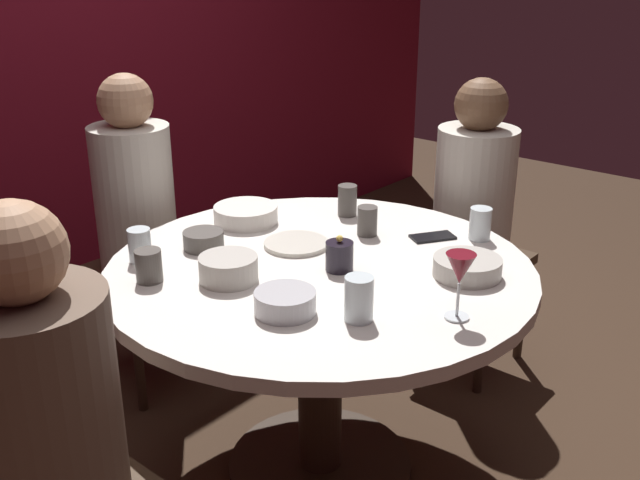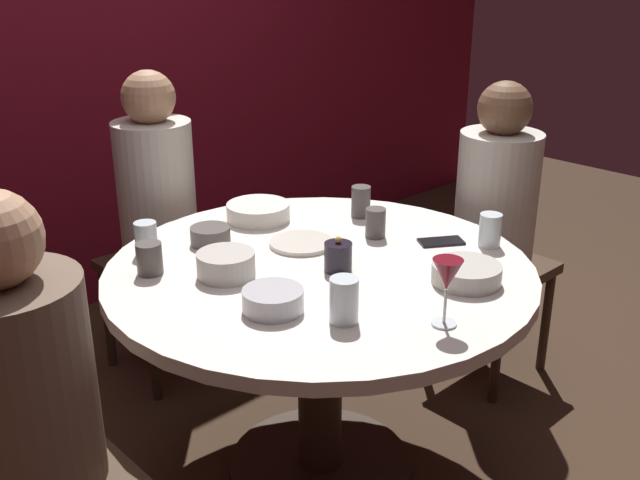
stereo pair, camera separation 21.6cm
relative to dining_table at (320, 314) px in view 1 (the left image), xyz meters
The scene contains 21 objects.
ground_plane 0.57m from the dining_table, ahead, with size 8.00×8.00×0.00m, color #382619.
back_wall 1.84m from the dining_table, 90.00° to the left, with size 6.00×0.10×2.60m, color maroon.
dining_table is the anchor object (origin of this frame).
seated_diner_left 0.92m from the dining_table, behind, with size 0.40×0.40×1.17m.
seated_diner_back 0.91m from the dining_table, 90.00° to the left, with size 0.40×0.40×1.20m.
seated_diner_right 0.92m from the dining_table, ahead, with size 0.40×0.40×1.17m.
candle_holder 0.22m from the dining_table, 80.48° to the right, with size 0.08×0.08×0.11m.
wine_glass 0.56m from the dining_table, 93.58° to the right, with size 0.08×0.08×0.18m.
dinner_plate 0.24m from the dining_table, 66.56° to the left, with size 0.20×0.20×0.01m, color beige.
cell_phone 0.45m from the dining_table, 18.85° to the right, with size 0.07×0.14×0.01m, color black.
bowl_serving_large 0.37m from the dining_table, 156.15° to the right, with size 0.16×0.16×0.06m, color #B7B7BC.
bowl_salad_center 0.47m from the dining_table, 59.97° to the right, with size 0.20×0.20×0.05m, color #B2ADA3.
bowl_small_white 0.34m from the dining_table, 152.64° to the left, with size 0.17×0.17×0.07m, color #B2ADA3.
bowl_sauce_side 0.43m from the dining_table, 110.17° to the left, with size 0.13×0.13×0.06m, color #4C4742.
bowl_rice_portion 0.48m from the dining_table, 74.88° to the left, with size 0.22×0.22×0.06m, color silver.
cup_near_candle 0.42m from the dining_table, 123.89° to the right, with size 0.07×0.07×0.12m, color silver.
cup_by_left_diner 0.58m from the dining_table, 127.06° to the left, with size 0.07×0.07×0.10m, color silver.
cup_by_right_diner 0.59m from the dining_table, 27.54° to the right, with size 0.07×0.07×0.11m, color silver.
cup_center_front 0.50m from the dining_table, 28.01° to the left, with size 0.07×0.07×0.11m, color #4C4742.
cup_far_edge 0.36m from the dining_table, ahead, with size 0.06×0.06×0.10m, color #4C4742.
cup_beside_wine 0.53m from the dining_table, 143.29° to the left, with size 0.07×0.07×0.09m, color #4C4742.
Camera 1 is at (-1.53, -1.30, 1.62)m, focal length 41.73 mm.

